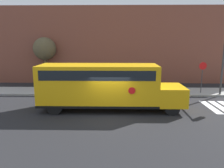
% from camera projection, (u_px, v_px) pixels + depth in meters
% --- Properties ---
extents(ground_plane, '(60.00, 60.00, 0.00)m').
position_uv_depth(ground_plane, '(110.00, 116.00, 14.01)').
color(ground_plane, black).
extents(sidewalk_strip, '(44.00, 3.00, 0.15)m').
position_uv_depth(sidewalk_strip, '(112.00, 91.00, 20.37)').
color(sidewalk_strip, '#9E9E99').
rests_on(sidewalk_strip, ground).
extents(building_backdrop, '(32.00, 4.00, 8.46)m').
position_uv_depth(building_backdrop, '(113.00, 45.00, 25.94)').
color(building_backdrop, brown).
rests_on(building_backdrop, ground).
extents(school_bus, '(9.79, 2.57, 3.13)m').
position_uv_depth(school_bus, '(104.00, 84.00, 14.88)').
color(school_bus, '#EAA80F').
rests_on(school_bus, ground).
extents(stop_sign, '(0.65, 0.10, 2.89)m').
position_uv_depth(stop_sign, '(202.00, 74.00, 19.19)').
color(stop_sign, '#38383A').
rests_on(stop_sign, ground).
extents(tree_near_sidewalk, '(2.43, 2.43, 5.11)m').
position_uv_depth(tree_near_sidewalk, '(45.00, 49.00, 23.37)').
color(tree_near_sidewalk, brown).
rests_on(tree_near_sidewalk, ground).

